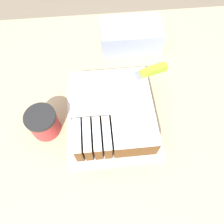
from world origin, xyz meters
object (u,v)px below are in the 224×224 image
Objects in this scene: cake_board at (112,118)px; storage_box at (131,35)px; cake at (113,111)px; coffee_cup at (43,123)px; knife at (140,75)px.

storage_box reaches higher than cake_board.
cake is 2.89× the size of coffee_cup.
cake is at bearing 28.66° from knife.
cake is at bearing 5.64° from coffee_cup.
cake_board is at bearing 28.85° from knife.
knife reaches higher than cake_board.
storage_box is (0.32, 0.36, -0.00)m from coffee_cup.
coffee_cup is 0.40× the size of storage_box.
cake_board is 0.22m from coffee_cup.
cake_board is 0.98× the size of knife.
coffee_cup reaches higher than storage_box.
knife reaches higher than coffee_cup.
storage_box is (0.11, 0.34, 0.04)m from cake_board.
cake is 0.22m from coffee_cup.
cake_board is 0.36m from storage_box.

